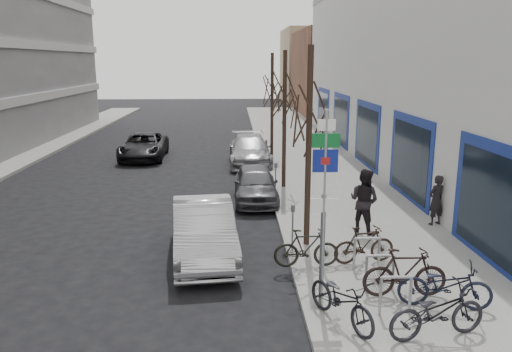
{
  "coord_description": "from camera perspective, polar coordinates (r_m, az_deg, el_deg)",
  "views": [
    {
      "loc": [
        0.64,
        -9.47,
        5.1
      ],
      "look_at": [
        1.22,
        3.91,
        2.0
      ],
      "focal_mm": 35.0,
      "sensor_mm": 36.0,
      "label": 1
    }
  ],
  "objects": [
    {
      "name": "ground",
      "position": [
        10.77,
        -5.8,
        -15.29
      ],
      "size": [
        120.0,
        120.0,
        0.0
      ],
      "primitive_type": "plane",
      "color": "black",
      "rests_on": "ground"
    },
    {
      "name": "sidewalk_east",
      "position": [
        20.47,
        8.46,
        -1.32
      ],
      "size": [
        5.0,
        70.0,
        0.15
      ],
      "primitive_type": "cube",
      "color": "slate",
      "rests_on": "ground"
    },
    {
      "name": "brick_building_far",
      "position": [
        51.0,
        11.78,
        11.53
      ],
      "size": [
        12.0,
        14.0,
        8.0
      ],
      "primitive_type": "cube",
      "color": "brown",
      "rests_on": "ground"
    },
    {
      "name": "tan_building_far",
      "position": [
        65.74,
        9.01,
        12.35
      ],
      "size": [
        13.0,
        12.0,
        9.0
      ],
      "primitive_type": "cube",
      "color": "#937A5B",
      "rests_on": "ground"
    },
    {
      "name": "highway_sign_pole",
      "position": [
        9.97,
        7.78,
        -2.44
      ],
      "size": [
        0.55,
        0.1,
        4.2
      ],
      "color": "gray",
      "rests_on": "ground"
    },
    {
      "name": "bike_rack",
      "position": [
        11.44,
        13.97,
        -10.19
      ],
      "size": [
        0.66,
        2.26,
        0.83
      ],
      "color": "gray",
      "rests_on": "sidewalk_east"
    },
    {
      "name": "tree_near",
      "position": [
        13.15,
        6.16,
        8.62
      ],
      "size": [
        1.8,
        1.8,
        5.5
      ],
      "color": "black",
      "rests_on": "ground"
    },
    {
      "name": "tree_mid",
      "position": [
        19.59,
        3.31,
        10.1
      ],
      "size": [
        1.8,
        1.8,
        5.5
      ],
      "color": "black",
      "rests_on": "ground"
    },
    {
      "name": "tree_far",
      "position": [
        26.06,
        1.86,
        10.84
      ],
      "size": [
        1.8,
        1.8,
        5.5
      ],
      "color": "black",
      "rests_on": "ground"
    },
    {
      "name": "meter_front",
      "position": [
        13.23,
        4.21,
        -5.42
      ],
      "size": [
        0.1,
        0.08,
        1.27
      ],
      "color": "gray",
      "rests_on": "sidewalk_east"
    },
    {
      "name": "meter_mid",
      "position": [
        18.51,
        2.26,
        -0.04
      ],
      "size": [
        0.1,
        0.08,
        1.27
      ],
      "color": "gray",
      "rests_on": "sidewalk_east"
    },
    {
      "name": "meter_back",
      "position": [
        23.88,
        1.18,
        2.94
      ],
      "size": [
        0.1,
        0.08,
        1.27
      ],
      "color": "gray",
      "rests_on": "sidewalk_east"
    },
    {
      "name": "bike_near_left",
      "position": [
        9.93,
        9.8,
        -13.33
      ],
      "size": [
        1.36,
        1.92,
        1.14
      ],
      "primitive_type": "imported",
      "rotation": [
        0.0,
        0.0,
        0.48
      ],
      "color": "black",
      "rests_on": "sidewalk_east"
    },
    {
      "name": "bike_near_right",
      "position": [
        11.27,
        16.65,
        -10.5
      ],
      "size": [
        1.84,
        0.57,
        1.11
      ],
      "primitive_type": "imported",
      "rotation": [
        0.0,
        0.0,
        1.56
      ],
      "color": "black",
      "rests_on": "sidewalk_east"
    },
    {
      "name": "bike_mid_curb",
      "position": [
        11.05,
        20.81,
        -11.21
      ],
      "size": [
        1.95,
        0.98,
        1.14
      ],
      "primitive_type": "imported",
      "rotation": [
        0.0,
        0.0,
        1.34
      ],
      "color": "black",
      "rests_on": "sidewalk_east"
    },
    {
      "name": "bike_mid_inner",
      "position": [
        12.36,
        5.77,
        -8.16
      ],
      "size": [
        1.64,
        0.53,
        0.99
      ],
      "primitive_type": "imported",
      "rotation": [
        0.0,
        0.0,
        1.6
      ],
      "color": "black",
      "rests_on": "sidewalk_east"
    },
    {
      "name": "bike_far_curb",
      "position": [
        9.9,
        20.03,
        -13.94
      ],
      "size": [
        2.01,
        0.97,
        1.18
      ],
      "primitive_type": "imported",
      "rotation": [
        0.0,
        0.0,
        1.78
      ],
      "color": "black",
      "rests_on": "sidewalk_east"
    },
    {
      "name": "bike_far_inner",
      "position": [
        12.82,
        12.26,
        -7.64
      ],
      "size": [
        1.66,
        0.73,
        0.97
      ],
      "primitive_type": "imported",
      "rotation": [
        0.0,
        0.0,
        1.74
      ],
      "color": "black",
      "rests_on": "sidewalk_east"
    },
    {
      "name": "parked_car_front",
      "position": [
        13.31,
        -6.0,
        -6.17
      ],
      "size": [
        2.03,
        4.61,
        1.47
      ],
      "primitive_type": "imported",
      "rotation": [
        0.0,
        0.0,
        0.11
      ],
      "color": "#ACACB1",
      "rests_on": "ground"
    },
    {
      "name": "parked_car_mid",
      "position": [
        18.42,
        -0.05,
        -0.91
      ],
      "size": [
        1.58,
        3.89,
        1.32
      ],
      "primitive_type": "imported",
      "rotation": [
        0.0,
        0.0,
        0.0
      ],
      "color": "#47474B",
      "rests_on": "ground"
    },
    {
      "name": "parked_car_back",
      "position": [
        25.02,
        -0.71,
        2.96
      ],
      "size": [
        2.12,
        5.03,
        1.45
      ],
      "primitive_type": "imported",
      "rotation": [
        0.0,
        0.0,
        0.02
      ],
      "color": "gray",
      "rests_on": "ground"
    },
    {
      "name": "lane_car",
      "position": [
        27.27,
        -12.7,
        3.37
      ],
      "size": [
        2.37,
        4.92,
        1.35
      ],
      "primitive_type": "imported",
      "rotation": [
        0.0,
        0.0,
        0.03
      ],
      "color": "black",
      "rests_on": "ground"
    },
    {
      "name": "pedestrian_near",
      "position": [
        16.27,
        19.88,
        -2.6
      ],
      "size": [
        0.68,
        0.59,
        1.56
      ],
      "primitive_type": "imported",
      "rotation": [
        0.0,
        0.0,
        3.61
      ],
      "color": "black",
      "rests_on": "sidewalk_east"
    },
    {
      "name": "pedestrian_far",
      "position": [
        14.97,
        12.24,
        -2.71
      ],
      "size": [
        0.84,
        0.84,
        1.92
      ],
      "primitive_type": "imported",
      "rotation": [
        0.0,
        0.0,
        2.37
      ],
      "color": "black",
      "rests_on": "sidewalk_east"
    }
  ]
}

